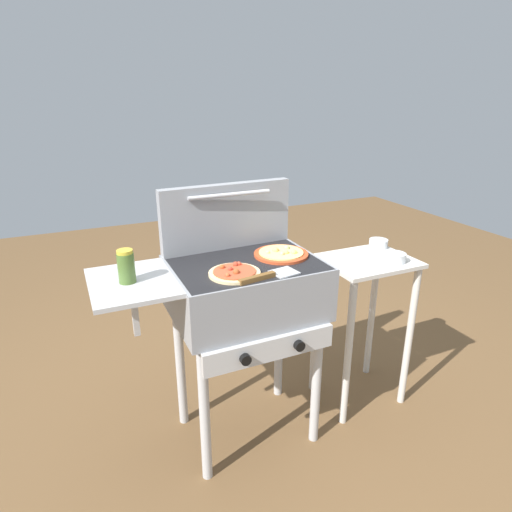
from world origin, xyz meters
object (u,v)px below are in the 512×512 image
object	(u,v)px
sauce_jar	(126,266)
spatula	(269,276)
prep_table	(364,302)
pizza_pepperoni	(234,273)
pizza_cheese	(281,254)
topping_bowl_near	(378,244)
topping_bowl_far	(395,258)
grill	(243,293)

from	to	relation	value
sauce_jar	spatula	distance (m)	0.55
spatula	prep_table	world-z (taller)	spatula
pizza_pepperoni	prep_table	world-z (taller)	pizza_pepperoni
pizza_cheese	sauce_jar	xyz separation A→B (m)	(-0.67, -0.02, 0.06)
spatula	prep_table	xyz separation A→B (m)	(0.64, 0.19, -0.34)
pizza_cheese	topping_bowl_near	world-z (taller)	pizza_cheese
spatula	topping_bowl_far	distance (m)	0.75
sauce_jar	prep_table	bearing A→B (deg)	0.46
topping_bowl_near	topping_bowl_far	size ratio (longest dim) A/B	0.94
pizza_cheese	topping_bowl_near	bearing A→B (deg)	9.81
pizza_pepperoni	topping_bowl_far	world-z (taller)	pizza_pepperoni
prep_table	topping_bowl_far	xyz separation A→B (m)	(0.09, -0.08, 0.26)
grill	pizza_cheese	size ratio (longest dim) A/B	3.95
grill	prep_table	world-z (taller)	grill
grill	pizza_cheese	world-z (taller)	pizza_cheese
pizza_cheese	topping_bowl_far	bearing A→B (deg)	-9.10
prep_table	sauce_jar	bearing A→B (deg)	-179.54
spatula	pizza_pepperoni	bearing A→B (deg)	144.19
pizza_pepperoni	grill	bearing A→B (deg)	52.73
grill	pizza_pepperoni	world-z (taller)	pizza_pepperoni
prep_table	topping_bowl_far	world-z (taller)	topping_bowl_far
pizza_cheese	topping_bowl_far	world-z (taller)	pizza_cheese
topping_bowl_near	topping_bowl_far	distance (m)	0.21
spatula	topping_bowl_far	world-z (taller)	spatula
grill	prep_table	bearing A→B (deg)	0.37
topping_bowl_near	pizza_pepperoni	bearing A→B (deg)	-165.87
topping_bowl_near	topping_bowl_far	bearing A→B (deg)	-107.83
topping_bowl_far	pizza_cheese	bearing A→B (deg)	170.90
grill	spatula	bearing A→B (deg)	-80.43
sauce_jar	topping_bowl_far	xyz separation A→B (m)	(1.25, -0.07, -0.13)
grill	topping_bowl_near	distance (m)	0.84
grill	topping_bowl_far	world-z (taller)	grill
spatula	pizza_cheese	bearing A→B (deg)	51.39
spatula	topping_bowl_far	bearing A→B (deg)	8.36
spatula	grill	bearing A→B (deg)	99.57
pizza_cheese	sauce_jar	bearing A→B (deg)	-178.50
pizza_cheese	prep_table	size ratio (longest dim) A/B	0.30
sauce_jar	grill	bearing A→B (deg)	0.57
sauce_jar	topping_bowl_near	bearing A→B (deg)	5.58
topping_bowl_far	topping_bowl_near	bearing A→B (deg)	72.17
pizza_pepperoni	prep_table	distance (m)	0.83
prep_table	topping_bowl_far	distance (m)	0.29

